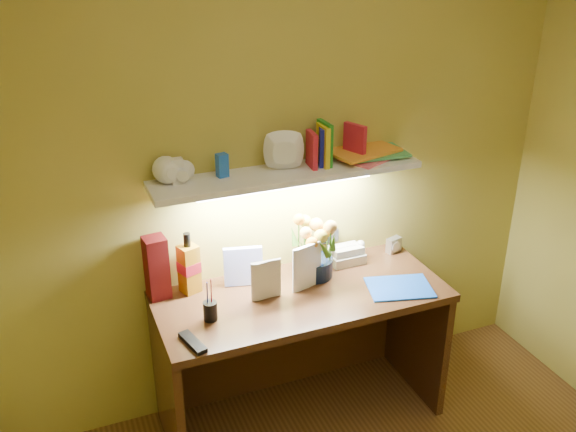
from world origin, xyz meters
The scene contains 13 objects.
desk centered at (0.00, 1.20, 0.38)m, with size 1.40×0.60×0.75m, color #341A0E.
flower_bouquet centered at (0.12, 1.34, 0.92)m, with size 0.21×0.21×0.33m, color black, non-canonical shape.
telephone centered at (0.34, 1.40, 0.80)m, with size 0.18×0.13×0.11m, color beige, non-canonical shape.
desk_clock centered at (0.63, 1.40, 0.79)m, with size 0.08×0.04×0.08m, color silver.
whisky_bottle centered at (-0.49, 1.42, 0.90)m, with size 0.08×0.08×0.31m, color #AE7211, non-canonical shape.
whisky_box centered at (-0.64, 1.43, 0.91)m, with size 0.10×0.10×0.31m, color #530C0D.
pen_cup centered at (-0.47, 1.15, 0.83)m, with size 0.06×0.06×0.15m, color black.
art_card centered at (-0.23, 1.40, 0.84)m, with size 0.19×0.04×0.19m, color white, non-canonical shape.
tv_remote centered at (-0.59, 1.00, 0.76)m, with size 0.05×0.17×0.02m, color black.
blue_folder centered at (0.46, 1.06, 0.75)m, with size 0.31×0.22×0.01m, color blue.
desk_book_a centered at (-0.25, 1.22, 0.85)m, with size 0.15×0.02×0.20m, color beige.
desk_book_b centered at (-0.04, 1.22, 0.87)m, with size 0.17×0.02×0.23m, color white.
wall_shelf centered at (0.02, 1.38, 1.33)m, with size 1.30×0.35×0.24m.
Camera 1 is at (-1.05, -1.22, 2.38)m, focal length 40.00 mm.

